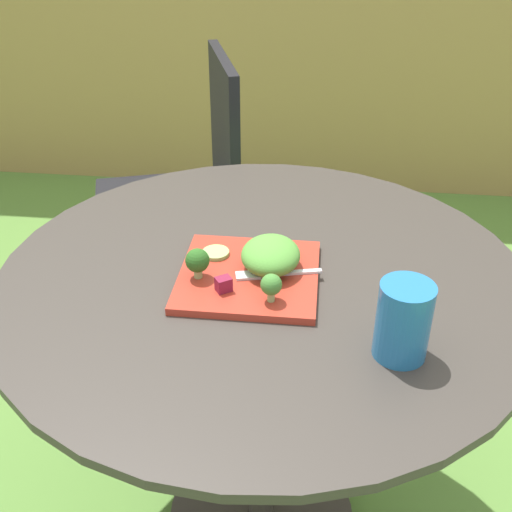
# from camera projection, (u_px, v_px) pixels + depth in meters

# --- Properties ---
(bamboo_fence) EXTENTS (8.00, 0.08, 1.67)m
(bamboo_fence) POSITION_uv_depth(u_px,v_px,m) (309.00, 8.00, 2.74)
(bamboo_fence) COLOR #9E7F47
(bamboo_fence) RESTS_ON ground_plane
(patio_table) EXTENTS (0.97, 0.97, 0.74)m
(patio_table) POSITION_uv_depth(u_px,v_px,m) (262.00, 370.00, 1.28)
(patio_table) COLOR #38332D
(patio_table) RESTS_ON ground_plane
(patio_chair) EXTENTS (0.55, 0.55, 0.90)m
(patio_chair) POSITION_uv_depth(u_px,v_px,m) (192.00, 178.00, 1.99)
(patio_chair) COLOR black
(patio_chair) RESTS_ON ground_plane
(salad_plate) EXTENTS (0.25, 0.25, 0.01)m
(salad_plate) POSITION_uv_depth(u_px,v_px,m) (249.00, 276.00, 1.12)
(salad_plate) COLOR #AD3323
(salad_plate) RESTS_ON patio_table
(drinking_glass) EXTENTS (0.08, 0.08, 0.12)m
(drinking_glass) POSITION_uv_depth(u_px,v_px,m) (403.00, 325.00, 0.92)
(drinking_glass) COLOR #236BA8
(drinking_glass) RESTS_ON patio_table
(fork) EXTENTS (0.15, 0.05, 0.00)m
(fork) POSITION_uv_depth(u_px,v_px,m) (270.00, 274.00, 1.11)
(fork) COLOR silver
(fork) RESTS_ON salad_plate
(lettuce_mound) EXTENTS (0.11, 0.12, 0.05)m
(lettuce_mound) POSITION_uv_depth(u_px,v_px,m) (271.00, 255.00, 1.12)
(lettuce_mound) COLOR #519338
(lettuce_mound) RESTS_ON salad_plate
(broccoli_floret_0) EXTENTS (0.04, 0.04, 0.06)m
(broccoli_floret_0) POSITION_uv_depth(u_px,v_px,m) (197.00, 261.00, 1.09)
(broccoli_floret_0) COLOR #99B770
(broccoli_floret_0) RESTS_ON salad_plate
(broccoli_floret_1) EXTENTS (0.04, 0.04, 0.05)m
(broccoli_floret_1) POSITION_uv_depth(u_px,v_px,m) (271.00, 285.00, 1.03)
(broccoli_floret_1) COLOR #99B770
(broccoli_floret_1) RESTS_ON salad_plate
(cucumber_slice_0) EXTENTS (0.05, 0.05, 0.01)m
(cucumber_slice_0) POSITION_uv_depth(u_px,v_px,m) (216.00, 253.00, 1.17)
(cucumber_slice_0) COLOR #8EB766
(cucumber_slice_0) RESTS_ON salad_plate
(beet_chunk_0) EXTENTS (0.03, 0.03, 0.03)m
(beet_chunk_0) POSITION_uv_depth(u_px,v_px,m) (224.00, 284.00, 1.06)
(beet_chunk_0) COLOR maroon
(beet_chunk_0) RESTS_ON salad_plate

